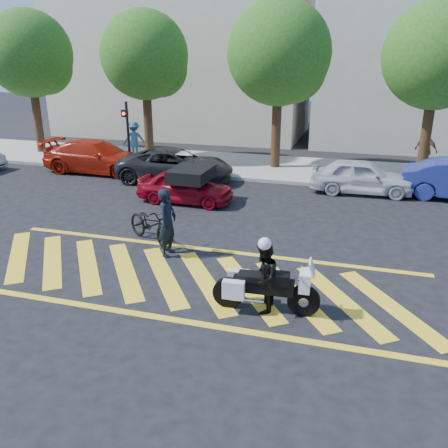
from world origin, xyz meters
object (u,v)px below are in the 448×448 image
(officer_bike, at_px, (168,223))
(parked_mid_right, at_px, (362,176))
(officer_moto, at_px, (264,278))
(parked_left, at_px, (97,157))
(police_motorcycle, at_px, (264,288))
(parked_mid_left, at_px, (175,165))
(bicycle, at_px, (151,224))
(red_convertible, at_px, (185,187))

(officer_bike, relative_size, parked_mid_right, 0.48)
(officer_bike, xyz_separation_m, officer_moto, (3.15, -2.22, -0.16))
(parked_left, height_order, parked_mid_right, parked_left)
(police_motorcycle, height_order, parked_mid_left, parked_mid_left)
(police_motorcycle, xyz_separation_m, parked_mid_right, (1.84, 10.04, 0.12))
(bicycle, height_order, parked_left, parked_left)
(bicycle, relative_size, officer_moto, 1.35)
(officer_moto, xyz_separation_m, parked_left, (-10.01, 10.12, -0.06))
(officer_bike, height_order, red_convertible, officer_bike)
(parked_left, height_order, parked_mid_left, parked_left)
(officer_bike, relative_size, bicycle, 0.89)
(officer_moto, bearing_deg, parked_mid_left, -151.93)
(parked_mid_left, bearing_deg, officer_bike, -165.72)
(police_motorcycle, xyz_separation_m, parked_left, (-10.02, 10.13, 0.17))
(officer_moto, relative_size, parked_left, 0.31)
(police_motorcycle, xyz_separation_m, red_convertible, (-4.44, 6.92, 0.05))
(police_motorcycle, height_order, red_convertible, red_convertible)
(officer_bike, bearing_deg, police_motorcycle, -124.40)
(police_motorcycle, relative_size, parked_mid_left, 0.47)
(officer_bike, xyz_separation_m, police_motorcycle, (3.17, -2.23, -0.39))
(parked_mid_left, bearing_deg, parked_mid_right, -93.44)
(parked_mid_right, bearing_deg, parked_mid_left, 90.55)
(police_motorcycle, height_order, officer_moto, officer_moto)
(red_convertible, relative_size, parked_mid_right, 0.89)
(police_motorcycle, distance_m, parked_left, 14.25)
(officer_moto, relative_size, parked_mid_right, 0.40)
(parked_mid_left, bearing_deg, bicycle, -170.20)
(red_convertible, xyz_separation_m, parked_mid_right, (6.29, 3.11, 0.07))
(officer_bike, height_order, parked_left, officer_bike)
(bicycle, bearing_deg, officer_moto, -93.66)
(red_convertible, bearing_deg, officer_bike, -163.50)
(red_convertible, distance_m, parked_mid_left, 3.13)
(parked_mid_right, bearing_deg, officer_moto, 167.35)
(bicycle, distance_m, parked_mid_right, 9.22)
(officer_bike, xyz_separation_m, parked_mid_left, (-2.77, 7.44, -0.26))
(parked_left, bearing_deg, parked_mid_right, -90.24)
(parked_left, distance_m, parked_mid_left, 4.10)
(bicycle, distance_m, parked_left, 9.38)
(officer_moto, distance_m, parked_mid_left, 11.34)
(officer_bike, bearing_deg, parked_mid_left, 21.10)
(police_motorcycle, relative_size, red_convertible, 0.66)
(officer_moto, height_order, parked_left, officer_moto)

